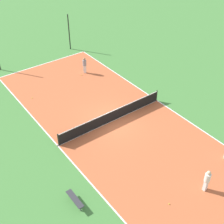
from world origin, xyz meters
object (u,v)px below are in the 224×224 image
tennis_net (112,116)px  tennis_ball_midcourt (81,75)px  tennis_ball_right_alley (169,204)px  tennis_ball_far_baseline (32,98)px  bench (75,199)px  fence_post_back_right (69,32)px  player_far_white (207,179)px  player_baseline_gray (85,64)px

tennis_net → tennis_ball_midcourt: size_ratio=140.04×
tennis_ball_right_alley → tennis_ball_far_baseline: 15.09m
tennis_ball_far_baseline → tennis_ball_right_alley: bearing=-83.5°
bench → fence_post_back_right: 21.08m
tennis_net → tennis_ball_midcourt: (1.83, 7.49, -0.49)m
bench → tennis_ball_right_alley: 5.51m
bench → player_far_white: 7.90m
tennis_ball_midcourt → fence_post_back_right: fence_post_back_right is taller
tennis_net → tennis_ball_right_alley: 8.56m
player_far_white → tennis_ball_right_alley: size_ratio=23.81×
tennis_net → fence_post_back_right: fence_post_back_right is taller
bench → fence_post_back_right: fence_post_back_right is taller
bench → player_far_white: bearing=-119.2°
player_baseline_gray → tennis_ball_midcourt: player_baseline_gray is taller
bench → tennis_ball_midcourt: 14.91m
player_far_white → bench: bearing=146.3°
player_far_white → tennis_ball_midcourt: (1.31, 16.30, -0.89)m
bench → tennis_net: bearing=-52.0°
player_baseline_gray → fence_post_back_right: bearing=117.6°
tennis_net → bench: 8.07m
player_baseline_gray → tennis_ball_midcourt: size_ratio=23.68×
tennis_net → player_baseline_gray: 8.11m
tennis_ball_right_alley → tennis_ball_midcourt: 16.25m
tennis_ball_right_alley → tennis_ball_midcourt: same height
tennis_ball_far_baseline → tennis_ball_midcourt: bearing=8.2°
tennis_ball_midcourt → fence_post_back_right: size_ratio=0.02×
tennis_ball_right_alley → fence_post_back_right: 22.52m
tennis_ball_midcourt → tennis_net: bearing=-103.7°
player_far_white → fence_post_back_right: 22.42m
tennis_ball_right_alley → fence_post_back_right: bearing=74.4°
player_baseline_gray → player_far_white: bearing=-52.8°
bench → tennis_ball_right_alley: (4.37, -3.34, -0.33)m
tennis_ball_right_alley → tennis_ball_midcourt: size_ratio=1.00×
player_far_white → tennis_ball_far_baseline: bearing=100.6°
tennis_ball_midcourt → tennis_ball_far_baseline: size_ratio=1.00×
bench → player_baseline_gray: bearing=-34.6°
bench → tennis_ball_far_baseline: bearing=-12.9°
bench → tennis_ball_midcourt: bearing=-33.3°
tennis_net → player_far_white: player_far_white is taller
tennis_ball_right_alley → tennis_ball_far_baseline: same height
tennis_net → fence_post_back_right: 13.98m
tennis_ball_far_baseline → player_far_white: bearing=-74.8°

